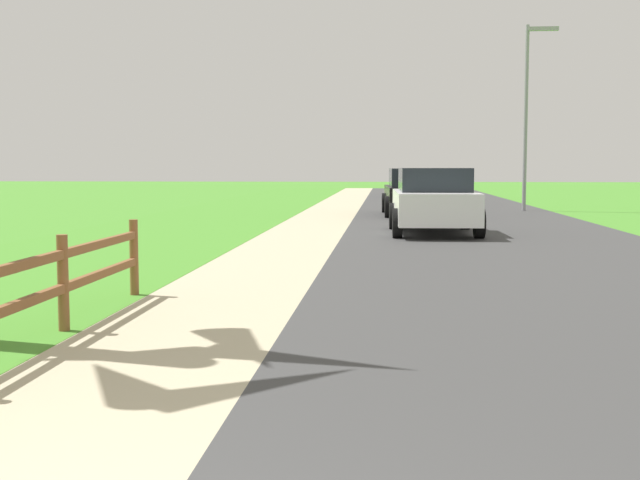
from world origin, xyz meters
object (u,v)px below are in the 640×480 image
at_px(parked_car_black, 414,192).
at_px(street_lamp, 529,102).
at_px(parked_car_silver, 430,186).
at_px(parked_car_blue, 416,183).
at_px(parked_suv_white, 434,200).

distance_m(parked_car_black, street_lamp, 6.14).
relative_size(parked_car_silver, parked_car_blue, 1.02).
height_order(parked_suv_white, parked_car_silver, parked_suv_white).
bearing_deg(parked_car_silver, parked_car_blue, 92.64).
bearing_deg(parked_car_black, parked_car_blue, 87.74).
bearing_deg(street_lamp, parked_suv_white, -110.47).
distance_m(parked_car_blue, street_lamp, 14.30).
relative_size(parked_car_blue, street_lamp, 0.63).
xyz_separation_m(parked_suv_white, parked_car_black, (-0.24, 7.65, -0.03)).
height_order(parked_car_silver, parked_car_blue, parked_car_silver).
relative_size(parked_suv_white, street_lamp, 0.66).
bearing_deg(street_lamp, parked_car_black, -144.05).
xyz_separation_m(parked_car_black, street_lamp, (4.24, 3.08, 3.20)).
xyz_separation_m(parked_car_blue, street_lamp, (3.59, -13.46, 3.24)).
bearing_deg(parked_car_blue, parked_car_black, -92.26).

